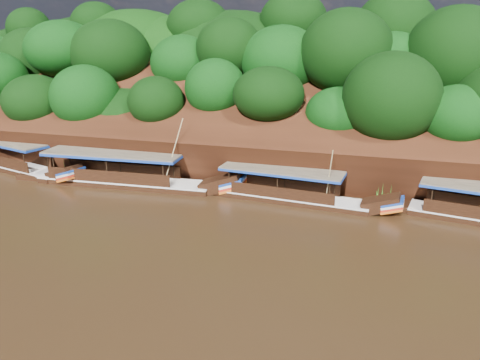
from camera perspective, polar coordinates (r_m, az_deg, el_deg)
The scene contains 6 objects.
ground at distance 27.74m, azimuth 3.57°, elevation -7.97°, with size 160.00×160.00×0.00m, color black.
riverbank at distance 48.51m, azimuth 9.57°, elevation 5.51°, with size 120.00×30.06×19.40m.
boat_1 at distance 34.41m, azimuth 7.26°, elevation -1.87°, with size 13.79×3.38×4.80m.
boat_2 at distance 38.58m, azimuth -12.71°, elevation 0.14°, with size 17.27×3.33×6.14m.
boat_3 at distance 46.19m, azimuth -25.33°, elevation 1.74°, with size 14.81×6.12×3.14m.
reeds at distance 36.37m, azimuth 4.11°, elevation -0.10°, with size 49.53×2.08×2.02m.
Camera 1 is at (5.29, -24.40, 12.08)m, focal length 35.00 mm.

